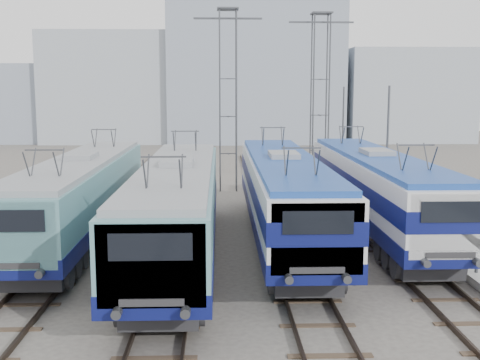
% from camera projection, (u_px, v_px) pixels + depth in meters
% --- Properties ---
extents(ground, '(160.00, 160.00, 0.00)m').
position_uv_depth(ground, '(238.00, 303.00, 19.29)').
color(ground, '#514C47').
extents(platform, '(4.00, 70.00, 0.30)m').
position_uv_depth(platform, '(455.00, 236.00, 27.51)').
color(platform, '#9E9E99').
rests_on(platform, ground).
extents(locomotive_far_left, '(2.91, 18.39, 3.46)m').
position_uv_depth(locomotive_far_left, '(81.00, 192.00, 26.73)').
color(locomotive_far_left, '#0B104C').
rests_on(locomotive_far_left, ground).
extents(locomotive_center_left, '(2.98, 18.82, 3.54)m').
position_uv_depth(locomotive_center_left, '(177.00, 203.00, 23.75)').
color(locomotive_center_left, '#0B104C').
rests_on(locomotive_center_left, ground).
extents(locomotive_center_right, '(2.98, 18.88, 3.55)m').
position_uv_depth(locomotive_center_right, '(284.00, 190.00, 26.44)').
color(locomotive_center_right, '#0B104C').
rests_on(locomotive_center_right, ground).
extents(locomotive_far_right, '(2.96, 18.70, 3.52)m').
position_uv_depth(locomotive_far_right, '(377.00, 185.00, 28.00)').
color(locomotive_far_right, '#0B104C').
rests_on(locomotive_far_right, ground).
extents(catenary_tower_west, '(4.50, 1.20, 12.00)m').
position_uv_depth(catenary_tower_west, '(228.00, 92.00, 40.04)').
color(catenary_tower_west, '#3F4247').
rests_on(catenary_tower_west, ground).
extents(catenary_tower_east, '(4.50, 1.20, 12.00)m').
position_uv_depth(catenary_tower_east, '(320.00, 92.00, 42.23)').
color(catenary_tower_east, '#3F4247').
rests_on(catenary_tower_east, ground).
extents(mast_mid, '(0.12, 0.12, 7.00)m').
position_uv_depth(mast_mid, '(387.00, 150.00, 32.89)').
color(mast_mid, '#3F4247').
rests_on(mast_mid, ground).
extents(mast_rear, '(0.12, 0.12, 7.00)m').
position_uv_depth(mast_rear, '(343.00, 134.00, 44.75)').
color(mast_rear, '#3F4247').
rests_on(mast_rear, ground).
extents(building_west, '(18.00, 12.00, 14.00)m').
position_uv_depth(building_west, '(118.00, 88.00, 79.06)').
color(building_west, '#959DA7').
rests_on(building_west, ground).
extents(building_center, '(22.00, 14.00, 18.00)m').
position_uv_depth(building_center, '(254.00, 73.00, 79.36)').
color(building_center, gray).
rests_on(building_center, ground).
extents(building_east, '(16.00, 12.00, 12.00)m').
position_uv_depth(building_east, '(403.00, 96.00, 80.46)').
color(building_east, '#959DA7').
rests_on(building_east, ground).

